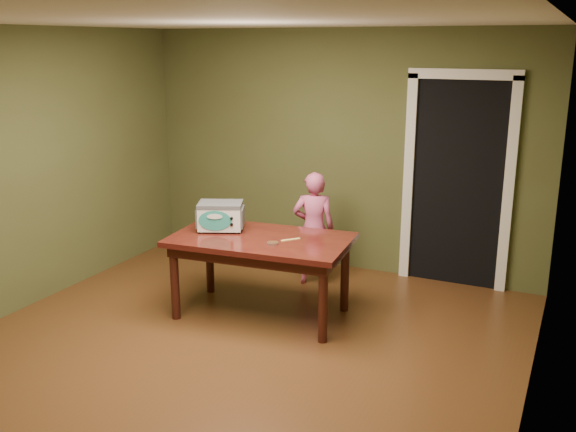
{
  "coord_description": "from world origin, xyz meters",
  "views": [
    {
      "loc": [
        2.45,
        -3.99,
        2.45
      ],
      "look_at": [
        0.1,
        1.0,
        0.95
      ],
      "focal_mm": 40.0,
      "sensor_mm": 36.0,
      "label": 1
    }
  ],
  "objects": [
    {
      "name": "baking_pan",
      "position": [
        0.07,
        0.75,
        0.76
      ],
      "size": [
        0.1,
        0.1,
        0.02
      ],
      "color": "silver",
      "rests_on": "dining_table"
    },
    {
      "name": "room_shell",
      "position": [
        0.0,
        0.0,
        1.71
      ],
      "size": [
        4.52,
        5.02,
        2.61
      ],
      "color": "#4B532C",
      "rests_on": "ground"
    },
    {
      "name": "dining_table",
      "position": [
        -0.13,
        0.9,
        0.65
      ],
      "size": [
        1.68,
        1.04,
        0.75
      ],
      "rotation": [
        0.0,
        0.0,
        0.09
      ],
      "color": "#390F0D",
      "rests_on": "floor"
    },
    {
      "name": "doorway",
      "position": [
        1.3,
        2.78,
        1.06
      ],
      "size": [
        1.1,
        0.66,
        2.25
      ],
      "color": "black",
      "rests_on": "ground"
    },
    {
      "name": "spatula",
      "position": [
        0.15,
        0.94,
        0.75
      ],
      "size": [
        0.14,
        0.15,
        0.01
      ],
      "primitive_type": "cube",
      "rotation": [
        0.0,
        0.0,
        0.87
      ],
      "color": "#FFDC6E",
      "rests_on": "dining_table"
    },
    {
      "name": "toy_oven",
      "position": [
        -0.57,
        0.95,
        0.89
      ],
      "size": [
        0.5,
        0.43,
        0.27
      ],
      "rotation": [
        0.0,
        0.0,
        0.41
      ],
      "color": "#4C4F54",
      "rests_on": "dining_table"
    },
    {
      "name": "floor",
      "position": [
        0.0,
        0.0,
        0.0
      ],
      "size": [
        5.0,
        5.0,
        0.0
      ],
      "primitive_type": "plane",
      "color": "#532E17",
      "rests_on": "ground"
    },
    {
      "name": "child",
      "position": [
        -0.01,
        1.85,
        0.59
      ],
      "size": [
        0.51,
        0.42,
        1.19
      ],
      "primitive_type": "imported",
      "rotation": [
        0.0,
        0.0,
        3.52
      ],
      "color": "#D25686",
      "rests_on": "floor"
    }
  ]
}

